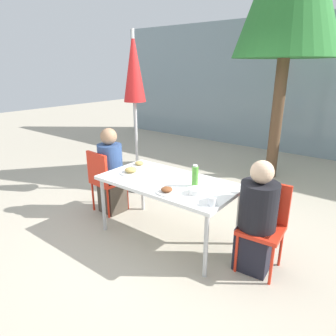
% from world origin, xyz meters
% --- Properties ---
extents(ground_plane, '(24.00, 24.00, 0.00)m').
position_xyz_m(ground_plane, '(0.00, 0.00, 0.00)').
color(ground_plane, '#B2A893').
extents(building_facade, '(10.00, 0.20, 3.00)m').
position_xyz_m(building_facade, '(0.00, 4.73, 1.50)').
color(building_facade, gray).
rests_on(building_facade, ground).
extents(dining_table, '(1.57, 0.83, 0.72)m').
position_xyz_m(dining_table, '(0.00, 0.00, 0.67)').
color(dining_table, white).
rests_on(dining_table, ground).
extents(chair_left, '(0.43, 0.43, 0.88)m').
position_xyz_m(chair_left, '(-1.09, -0.01, 0.52)').
color(chair_left, red).
rests_on(chair_left, ground).
extents(person_left, '(0.33, 0.33, 1.19)m').
position_xyz_m(person_left, '(-1.03, 0.07, 0.57)').
color(person_left, '#473D33').
rests_on(person_left, ground).
extents(chair_right, '(0.43, 0.43, 0.88)m').
position_xyz_m(chair_right, '(1.08, 0.16, 0.52)').
color(chair_right, red).
rests_on(chair_right, ground).
extents(person_right, '(0.36, 0.36, 1.14)m').
position_xyz_m(person_right, '(1.03, 0.07, 0.53)').
color(person_right, black).
rests_on(person_right, ground).
extents(closed_umbrella, '(0.36, 0.36, 2.45)m').
position_xyz_m(closed_umbrella, '(-1.30, 0.87, 1.82)').
color(closed_umbrella, '#333333').
rests_on(closed_umbrella, ground).
extents(plate_0, '(0.22, 0.22, 0.06)m').
position_xyz_m(plate_0, '(0.20, -0.28, 0.74)').
color(plate_0, white).
rests_on(plate_0, dining_table).
extents(plate_1, '(0.26, 0.26, 0.07)m').
position_xyz_m(plate_1, '(-0.51, -0.08, 0.75)').
color(plate_1, white).
rests_on(plate_1, dining_table).
extents(plate_2, '(0.21, 0.21, 0.06)m').
position_xyz_m(plate_2, '(-0.62, 0.19, 0.74)').
color(plate_2, white).
rests_on(plate_2, dining_table).
extents(bottle, '(0.07, 0.07, 0.24)m').
position_xyz_m(bottle, '(0.33, 0.05, 0.84)').
color(bottle, '#51A338').
rests_on(bottle, dining_table).
extents(drinking_cup, '(0.08, 0.08, 0.08)m').
position_xyz_m(drinking_cup, '(0.71, -0.25, 0.76)').
color(drinking_cup, white).
rests_on(drinking_cup, dining_table).
extents(salad_bowl, '(0.16, 0.16, 0.06)m').
position_xyz_m(salad_bowl, '(0.44, -0.12, 0.75)').
color(salad_bowl, white).
rests_on(salad_bowl, dining_table).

